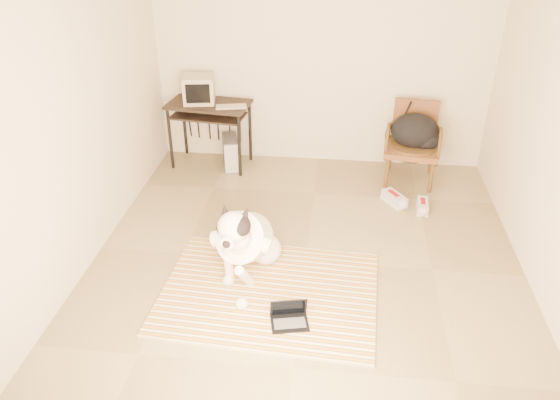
% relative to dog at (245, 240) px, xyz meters
% --- Properties ---
extents(floor, '(4.50, 4.50, 0.00)m').
position_rel_dog_xyz_m(floor, '(0.53, 0.21, -0.34)').
color(floor, '#8B7B55').
rests_on(floor, ground).
extents(wall_back, '(4.50, 0.00, 4.50)m').
position_rel_dog_xyz_m(wall_back, '(0.53, 2.46, 1.01)').
color(wall_back, beige).
rests_on(wall_back, floor).
extents(wall_front, '(4.50, 0.00, 4.50)m').
position_rel_dog_xyz_m(wall_front, '(0.53, -2.04, 1.01)').
color(wall_front, beige).
rests_on(wall_front, floor).
extents(wall_left, '(0.00, 4.50, 4.50)m').
position_rel_dog_xyz_m(wall_left, '(-1.47, 0.21, 1.01)').
color(wall_left, beige).
rests_on(wall_left, floor).
extents(rug, '(1.92, 1.51, 0.02)m').
position_rel_dog_xyz_m(rug, '(0.25, -0.29, -0.33)').
color(rug, orange).
rests_on(rug, floor).
extents(dog, '(0.57, 1.19, 0.85)m').
position_rel_dog_xyz_m(dog, '(0.00, 0.00, 0.00)').
color(dog, white).
rests_on(dog, rug).
extents(laptop, '(0.34, 0.27, 0.21)m').
position_rel_dog_xyz_m(laptop, '(0.46, -0.65, -0.27)').
color(laptop, black).
rests_on(laptop, rug).
extents(computer_desk, '(1.03, 0.66, 0.81)m').
position_rel_dog_xyz_m(computer_desk, '(-0.80, 2.15, 0.35)').
color(computer_desk, black).
rests_on(computer_desk, floor).
extents(crt_monitor, '(0.41, 0.40, 0.32)m').
position_rel_dog_xyz_m(crt_monitor, '(-0.91, 2.19, 0.63)').
color(crt_monitor, tan).
rests_on(crt_monitor, computer_desk).
extents(desk_keyboard, '(0.38, 0.20, 0.02)m').
position_rel_dog_xyz_m(desk_keyboard, '(-0.50, 2.04, 0.48)').
color(desk_keyboard, tan).
rests_on(desk_keyboard, computer_desk).
extents(pc_tower, '(0.28, 0.45, 0.39)m').
position_rel_dog_xyz_m(pc_tower, '(-0.55, 2.11, -0.15)').
color(pc_tower, '#515053').
rests_on(pc_tower, floor).
extents(rattan_chair, '(0.67, 0.65, 0.91)m').
position_rel_dog_xyz_m(rattan_chair, '(1.64, 2.05, 0.12)').
color(rattan_chair, brown).
rests_on(rattan_chair, floor).
extents(backpack, '(0.58, 0.45, 0.40)m').
position_rel_dog_xyz_m(backpack, '(1.67, 2.02, 0.26)').
color(backpack, black).
rests_on(backpack, rattan_chair).
extents(sneaker_left, '(0.29, 0.35, 0.12)m').
position_rel_dog_xyz_m(sneaker_left, '(1.43, 1.41, -0.29)').
color(sneaker_left, silver).
rests_on(sneaker_left, floor).
extents(sneaker_right, '(0.14, 0.30, 0.10)m').
position_rel_dog_xyz_m(sneaker_right, '(1.72, 1.29, -0.30)').
color(sneaker_right, silver).
rests_on(sneaker_right, floor).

